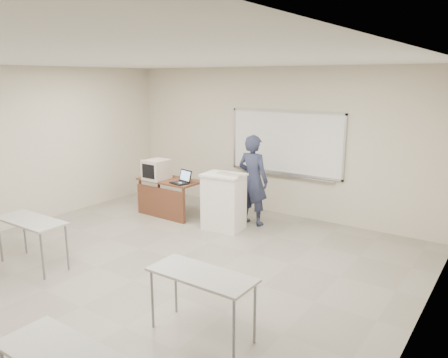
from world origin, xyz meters
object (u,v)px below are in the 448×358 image
Objects in this scene: instructor_desk at (167,191)px; laptop at (181,180)px; crt_monitor at (157,169)px; podium at (224,201)px; whiteboard at (286,144)px; presenter at (253,180)px; mouse at (180,183)px; keyboard at (229,174)px.

instructor_desk is 3.88× the size of laptop.
instructor_desk is 0.49m from crt_monitor.
whiteboard is at bearing 65.09° from podium.
crt_monitor reaches higher than podium.
presenter is at bearing -102.67° from whiteboard.
mouse is (-1.47, -1.57, -0.71)m from whiteboard.
crt_monitor reaches higher than laptop.
keyboard is at bearing 77.67° from presenter.
podium reaches higher than laptop.
mouse is (0.69, -0.08, -0.18)m from crt_monitor.
keyboard is at bearing 0.80° from instructor_desk.
podium is 1.04m from laptop.
presenter is (1.26, 0.65, 0.10)m from mouse.
crt_monitor reaches higher than instructor_desk.
whiteboard is at bearing 81.24° from keyboard.
podium is 2.14× the size of keyboard.
crt_monitor is 1.42× the size of laptop.
whiteboard reaches higher than crt_monitor.
keyboard is (1.16, -0.01, 0.26)m from laptop.
whiteboard is 5.01× the size of keyboard.
crt_monitor reaches higher than keyboard.
whiteboard is at bearing -101.11° from presenter.
keyboard is (-0.35, -1.50, -0.41)m from whiteboard.
podium is at bearing 1.77° from crt_monitor.
podium is at bearing 18.34° from mouse.
laptop is at bearing 175.23° from podium.
mouse is at bearing -5.34° from crt_monitor.
crt_monitor is 1.81m from keyboard.
keyboard is at bearing -103.14° from whiteboard.
presenter is (1.30, 0.58, 0.06)m from laptop.
laptop is (0.65, 0.00, -0.14)m from crt_monitor.
instructor_desk is at bearing 4.24° from crt_monitor.
laptop is at bearing -135.29° from whiteboard.
crt_monitor reaches higher than mouse.
laptop is at bearing 25.47° from presenter.
instructor_desk is 1.65m from keyboard.
whiteboard reaches higher than podium.
whiteboard is 1.86× the size of instructor_desk.
podium reaches higher than instructor_desk.
presenter is at bearing 19.89° from instructor_desk.
laptop is 0.09m from mouse.
mouse is (0.04, -0.08, -0.04)m from laptop.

